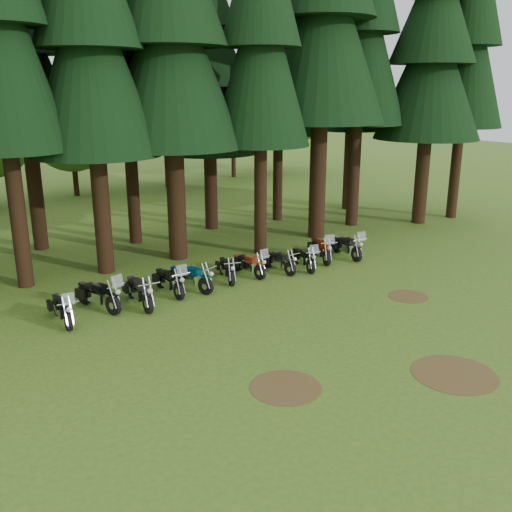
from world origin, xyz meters
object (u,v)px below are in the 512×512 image
at_px(motorcycle_1, 98,296).
at_px(motorcycle_7, 279,262).
at_px(motorcycle_3, 169,282).
at_px(motorcycle_6, 249,265).
at_px(motorcycle_9, 321,250).
at_px(motorcycle_10, 347,247).
at_px(motorcycle_8, 303,259).
at_px(motorcycle_4, 190,278).
at_px(motorcycle_5, 227,270).
at_px(motorcycle_0, 62,310).
at_px(motorcycle_2, 139,292).

distance_m(motorcycle_1, motorcycle_7, 7.36).
height_order(motorcycle_3, motorcycle_6, motorcycle_3).
relative_size(motorcycle_3, motorcycle_6, 1.05).
xyz_separation_m(motorcycle_3, motorcycle_9, (7.14, -0.05, 0.02)).
bearing_deg(motorcycle_10, motorcycle_8, -166.41).
bearing_deg(motorcycle_1, motorcycle_9, -17.08).
distance_m(motorcycle_4, motorcycle_6, 2.72).
bearing_deg(motorcycle_4, motorcycle_8, -22.50).
relative_size(motorcycle_5, motorcycle_6, 0.94).
bearing_deg(motorcycle_0, motorcycle_4, 7.13).
xyz_separation_m(motorcycle_0, motorcycle_3, (3.95, 0.40, 0.02)).
bearing_deg(motorcycle_6, motorcycle_2, -178.08).
xyz_separation_m(motorcycle_3, motorcycle_10, (8.41, -0.34, 0.01)).
bearing_deg(motorcycle_0, motorcycle_1, 21.26).
distance_m(motorcycle_1, motorcycle_3, 2.61).
bearing_deg(motorcycle_2, motorcycle_0, -175.81).
bearing_deg(motorcycle_3, motorcycle_7, -2.57).
relative_size(motorcycle_4, motorcycle_6, 1.03).
bearing_deg(motorcycle_0, motorcycle_2, 2.61).
bearing_deg(motorcycle_1, motorcycle_2, -36.88).
xyz_separation_m(motorcycle_1, motorcycle_6, (6.12, 0.06, -0.05)).
height_order(motorcycle_5, motorcycle_7, motorcycle_5).
bearing_deg(motorcycle_5, motorcycle_8, 7.71).
distance_m(motorcycle_2, motorcycle_8, 7.16).
relative_size(motorcycle_2, motorcycle_6, 1.12).
bearing_deg(motorcycle_7, motorcycle_6, 160.43).
relative_size(motorcycle_5, motorcycle_8, 0.96).
height_order(motorcycle_6, motorcycle_7, motorcycle_6).
distance_m(motorcycle_5, motorcycle_7, 2.26).
xyz_separation_m(motorcycle_2, motorcycle_6, (4.86, 0.52, -0.05)).
bearing_deg(motorcycle_5, motorcycle_9, 16.47).
bearing_deg(motorcycle_5, motorcycle_2, -153.49).
bearing_deg(motorcycle_10, motorcycle_7, -171.84).
bearing_deg(motorcycle_9, motorcycle_2, -155.89).
distance_m(motorcycle_0, motorcycle_4, 4.76).
height_order(motorcycle_0, motorcycle_2, motorcycle_0).
distance_m(motorcycle_3, motorcycle_10, 8.41).
bearing_deg(motorcycle_3, motorcycle_1, 179.57).
bearing_deg(motorcycle_9, motorcycle_4, -158.19).
height_order(motorcycle_9, motorcycle_10, motorcycle_9).
height_order(motorcycle_0, motorcycle_1, motorcycle_1).
bearing_deg(motorcycle_8, motorcycle_7, 179.90).
height_order(motorcycle_3, motorcycle_10, motorcycle_10).
distance_m(motorcycle_1, motorcycle_5, 5.12).
relative_size(motorcycle_2, motorcycle_9, 1.06).
xyz_separation_m(motorcycle_0, motorcycle_10, (12.36, 0.07, 0.02)).
xyz_separation_m(motorcycle_1, motorcycle_4, (3.41, -0.11, -0.03)).
bearing_deg(motorcycle_6, motorcycle_7, -19.08).
bearing_deg(motorcycle_6, motorcycle_0, 179.59).
bearing_deg(motorcycle_7, motorcycle_5, 166.36).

